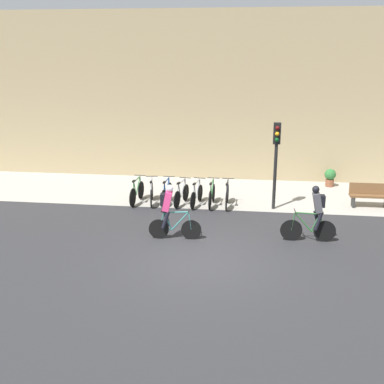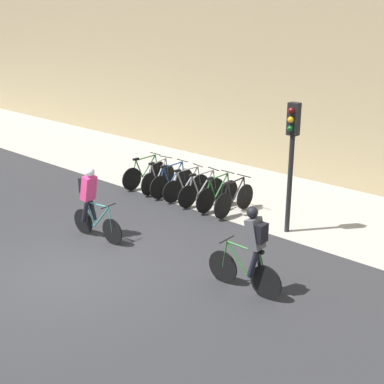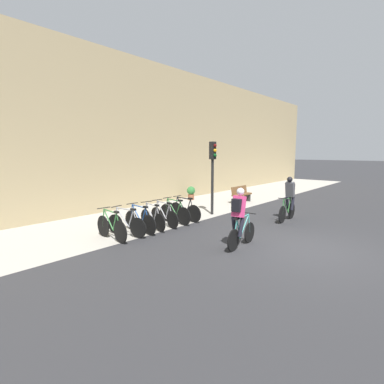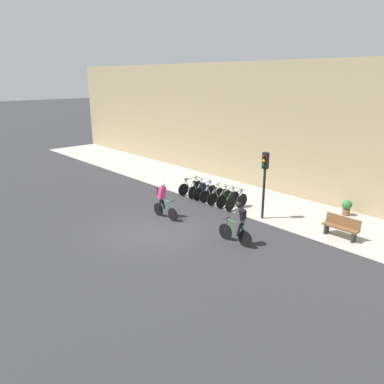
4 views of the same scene
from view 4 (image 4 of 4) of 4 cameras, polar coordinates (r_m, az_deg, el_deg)
name	(u,v)px [view 4 (image 4 of 4)]	position (r m, az deg, el deg)	size (l,w,h in m)	color
ground	(152,232)	(16.48, -6.10, -6.14)	(200.00, 200.00, 0.00)	#2B2B2D
kerb_strip	(250,199)	(20.91, 8.90, -1.12)	(44.00, 4.50, 0.01)	#A39E93
building_facade	(282,128)	(22.11, 13.56, 9.41)	(44.00, 0.60, 7.36)	tan
cyclist_pink	(163,199)	(17.83, -4.48, -1.01)	(1.65, 0.46, 1.76)	black
cyclist_grey	(239,222)	(15.06, 7.12, -4.59)	(1.69, 0.46, 1.78)	black
parked_bike_0	(191,187)	(21.53, -0.22, 0.77)	(0.46, 1.73, 0.99)	black
parked_bike_1	(197,189)	(21.13, 0.84, 0.41)	(0.46, 1.65, 0.97)	black
parked_bike_2	(205,191)	(20.73, 1.93, 0.09)	(0.46, 1.71, 0.98)	black
parked_bike_3	(212,194)	(20.34, 3.07, -0.30)	(0.49, 1.62, 0.96)	black
parked_bike_4	(220,196)	(19.96, 4.26, -0.67)	(0.46, 1.68, 0.96)	black
parked_bike_5	(228,199)	(19.58, 5.49, -1.01)	(0.46, 1.68, 0.98)	black
parked_bike_6	(236,201)	(19.22, 6.77, -1.40)	(0.46, 1.67, 0.99)	black
traffic_light_pole	(265,173)	(17.60, 11.00, 2.85)	(0.26, 0.30, 3.20)	black
bench	(341,227)	(16.97, 21.77, -4.94)	(1.50, 0.44, 0.89)	brown
potted_plant	(347,207)	(19.73, 22.52, -2.07)	(0.48, 0.48, 0.78)	brown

